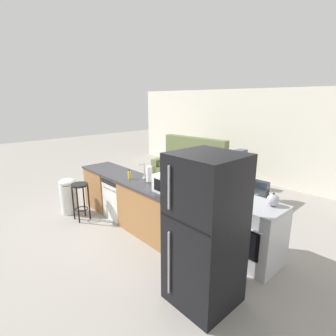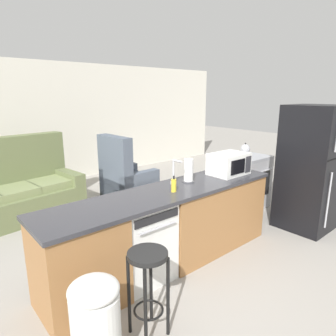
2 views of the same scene
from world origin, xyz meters
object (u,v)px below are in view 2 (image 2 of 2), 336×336
(stove_range, at_px, (244,181))
(kettle, at_px, (245,149))
(refrigerator, at_px, (310,168))
(soap_bottle, at_px, (174,185))
(trash_bin, at_px, (96,327))
(paper_towel_roll, at_px, (189,171))
(bar_stool, at_px, (148,276))
(microwave, at_px, (229,164))
(armchair, at_px, (125,180))
(dishwasher, at_px, (140,241))
(couch, at_px, (11,194))

(stove_range, xyz_separation_m, kettle, (0.17, 0.13, 0.53))
(refrigerator, height_order, soap_bottle, refrigerator)
(trash_bin, bearing_deg, soap_bottle, 27.02)
(refrigerator, bearing_deg, kettle, 82.17)
(paper_towel_roll, height_order, bar_stool, paper_towel_roll)
(microwave, xyz_separation_m, paper_towel_roll, (-0.65, 0.09, -0.00))
(soap_bottle, relative_size, kettle, 0.86)
(stove_range, relative_size, armchair, 0.75)
(armchair, bearing_deg, kettle, -46.30)
(microwave, relative_size, bar_stool, 0.68)
(dishwasher, distance_m, trash_bin, 1.16)
(dishwasher, bearing_deg, refrigerator, -11.93)
(microwave, relative_size, armchair, 0.42)
(stove_range, relative_size, bar_stool, 1.22)
(trash_bin, bearing_deg, couch, 85.07)
(couch, bearing_deg, bar_stool, -86.64)
(bar_stool, relative_size, armchair, 0.62)
(kettle, relative_size, armchair, 0.17)
(paper_towel_roll, bearing_deg, armchair, 77.70)
(soap_bottle, bearing_deg, couch, 110.43)
(couch, bearing_deg, trash_bin, -94.93)
(refrigerator, xyz_separation_m, couch, (-3.21, 3.19, -0.50))
(soap_bottle, relative_size, couch, 0.08)
(soap_bottle, xyz_separation_m, trash_bin, (-1.30, -0.66, -0.59))
(soap_bottle, bearing_deg, stove_range, 15.87)
(refrigerator, height_order, kettle, refrigerator)
(kettle, distance_m, couch, 3.95)
(kettle, xyz_separation_m, bar_stool, (-3.18, -1.37, -0.45))
(soap_bottle, height_order, trash_bin, soap_bottle)
(microwave, distance_m, couch, 3.40)
(soap_bottle, bearing_deg, refrigerator, -12.18)
(bar_stool, height_order, trash_bin, same)
(trash_bin, relative_size, couch, 0.35)
(soap_bottle, height_order, kettle, kettle)
(paper_towel_roll, height_order, trash_bin, paper_towel_roll)
(dishwasher, bearing_deg, soap_bottle, -10.59)
(dishwasher, height_order, refrigerator, refrigerator)
(paper_towel_roll, xyz_separation_m, trash_bin, (-1.68, -0.83, -0.66))
(couch, bearing_deg, microwave, -52.28)
(refrigerator, bearing_deg, soap_bottle, 167.82)
(dishwasher, xyz_separation_m, stove_range, (2.60, 0.55, 0.03))
(soap_bottle, bearing_deg, paper_towel_roll, 23.15)
(trash_bin, bearing_deg, microwave, 17.56)
(couch, bearing_deg, armchair, -11.50)
(microwave, distance_m, soap_bottle, 1.04)
(soap_bottle, distance_m, bar_stool, 1.11)
(refrigerator, relative_size, bar_stool, 2.41)
(refrigerator, height_order, microwave, refrigerator)
(dishwasher, bearing_deg, bar_stool, -120.88)
(microwave, relative_size, paper_towel_roll, 1.77)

